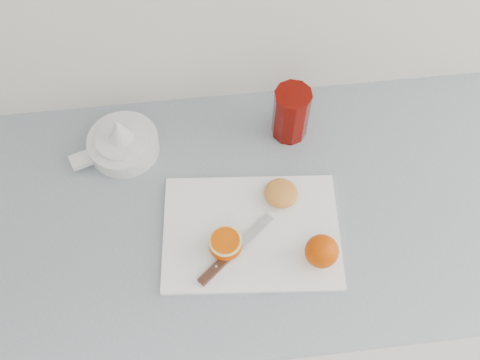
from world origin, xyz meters
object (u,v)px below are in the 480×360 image
(counter, at_px, (244,277))
(cutting_board, at_px, (251,232))
(citrus_juicer, at_px, (122,142))
(red_tumbler, at_px, (291,115))
(half_orange, at_px, (226,244))

(counter, distance_m, cutting_board, 0.45)
(cutting_board, bearing_deg, counter, 94.00)
(citrus_juicer, bearing_deg, red_tumbler, 1.07)
(half_orange, distance_m, red_tumbler, 0.33)
(half_orange, relative_size, red_tumbler, 0.50)
(counter, relative_size, half_orange, 36.58)
(counter, relative_size, red_tumbler, 18.37)
(counter, bearing_deg, citrus_juicer, 146.13)
(cutting_board, distance_m, red_tumbler, 0.28)
(counter, xyz_separation_m, cutting_board, (0.00, -0.07, 0.45))
(counter, bearing_deg, half_orange, -116.92)
(counter, distance_m, half_orange, 0.49)
(counter, bearing_deg, cutting_board, -86.00)
(citrus_juicer, height_order, red_tumbler, red_tumbler)
(half_orange, bearing_deg, cutting_board, 30.43)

